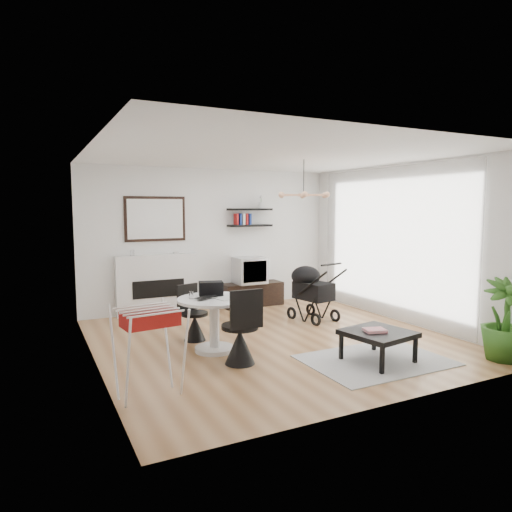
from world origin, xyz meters
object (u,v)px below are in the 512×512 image
crt_tv (249,270)px  stroller (311,294)px  coffee_table (378,334)px  drying_rack (149,350)px  fireplace (157,277)px  dining_table (214,316)px  potted_plant (505,320)px  tv_console (252,294)px

crt_tv → stroller: stroller is taller
coffee_table → drying_rack: bearing=175.9°
crt_tv → fireplace: bearing=175.2°
dining_table → potted_plant: bearing=-32.0°
tv_console → fireplace: bearing=175.4°
fireplace → crt_tv: size_ratio=3.64×
stroller → crt_tv: bearing=97.0°
dining_table → stroller: size_ratio=0.96×
drying_rack → fireplace: bearing=67.2°
tv_console → coffee_table: size_ratio=1.41×
crt_tv → dining_table: 2.94m
dining_table → fireplace: bearing=92.8°
dining_table → drying_rack: drying_rack is taller
drying_rack → stroller: size_ratio=0.90×
tv_console → stroller: bearing=-73.9°
crt_tv → coffee_table: crt_tv is taller
tv_console → crt_tv: bearing=-176.8°
fireplace → crt_tv: fireplace is taller
tv_console → drying_rack: size_ratio=1.31×
drying_rack → coffee_table: bearing=-11.2°
tv_console → drying_rack: bearing=-129.4°
fireplace → potted_plant: bearing=-53.9°
stroller → potted_plant: (1.02, -2.92, 0.08)m
tv_console → crt_tv: 0.49m
dining_table → potted_plant: 3.77m
fireplace → coffee_table: (1.82, -3.88, -0.33)m
stroller → potted_plant: bearing=-82.0°
tv_console → crt_tv: crt_tv is taller
stroller → coffee_table: stroller is taller
fireplace → dining_table: 2.56m
crt_tv → coffee_table: 3.75m
drying_rack → coffee_table: size_ratio=1.08×
coffee_table → crt_tv: bearing=90.2°
crt_tv → stroller: size_ratio=0.57×
dining_table → coffee_table: dining_table is taller
coffee_table → potted_plant: potted_plant is taller
crt_tv → stroller: (0.49, -1.47, -0.27)m
crt_tv → potted_plant: bearing=-71.0°
fireplace → tv_console: (1.86, -0.15, -0.45)m
fireplace → stroller: fireplace is taller
stroller → potted_plant: size_ratio=1.00×
dining_table → coffee_table: (1.69, -1.34, -0.13)m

